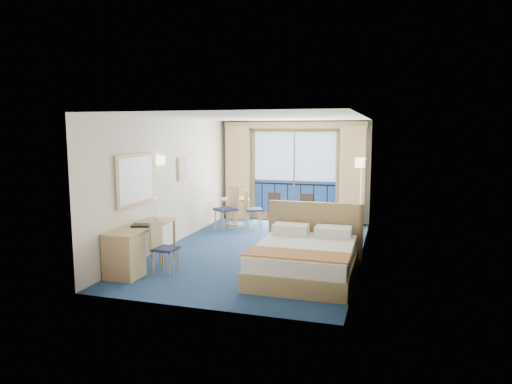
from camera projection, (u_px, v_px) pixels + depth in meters
name	position (u px, v px, depth m)	size (l,w,h in m)	color
floor	(262.00, 250.00, 9.40)	(6.50, 6.50, 0.00)	navy
room_walls	(262.00, 164.00, 9.16)	(4.04, 6.54, 2.72)	beige
balcony_door	(294.00, 179.00, 12.30)	(2.36, 0.03, 2.52)	navy
curtain_left	(238.00, 173.00, 12.58)	(0.65, 0.22, 2.55)	tan
curtain_right	(352.00, 176.00, 11.71)	(0.65, 0.22, 2.55)	tan
pelmet	(294.00, 125.00, 12.00)	(3.80, 0.25, 0.18)	tan
mirror	(136.00, 180.00, 8.32)	(0.05, 1.25, 0.95)	tan
wall_print	(182.00, 168.00, 10.17)	(0.04, 0.42, 0.52)	tan
sconce_left	(160.00, 160.00, 9.13)	(0.18, 0.18, 0.18)	beige
sconce_right	(360.00, 163.00, 8.46)	(0.18, 0.18, 0.18)	beige
bed	(305.00, 258.00, 7.66)	(1.78, 2.11, 1.12)	tan
nightstand	(347.00, 244.00, 8.63)	(0.46, 0.44, 0.61)	tan
phone	(346.00, 226.00, 8.62)	(0.17, 0.13, 0.08)	beige
armchair	(336.00, 220.00, 10.80)	(0.74, 0.76, 0.69)	#41474F
floor_lamp	(361.00, 176.00, 11.07)	(0.25, 0.25, 1.77)	silver
desk	(128.00, 251.00, 7.68)	(0.57, 1.65, 0.77)	tan
desk_chair	(161.00, 244.00, 7.85)	(0.40, 0.39, 0.88)	#20264B
folder	(142.00, 225.00, 7.99)	(0.34, 0.26, 0.03)	black
desk_lamp	(156.00, 203.00, 8.54)	(0.11, 0.11, 0.41)	silver
round_table	(234.00, 205.00, 11.87)	(0.76, 0.76, 0.69)	tan
table_chair_a	(250.00, 206.00, 11.47)	(0.56, 0.56, 0.97)	#20264B
table_chair_b	(229.00, 205.00, 11.20)	(0.67, 0.67, 1.09)	#20264B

